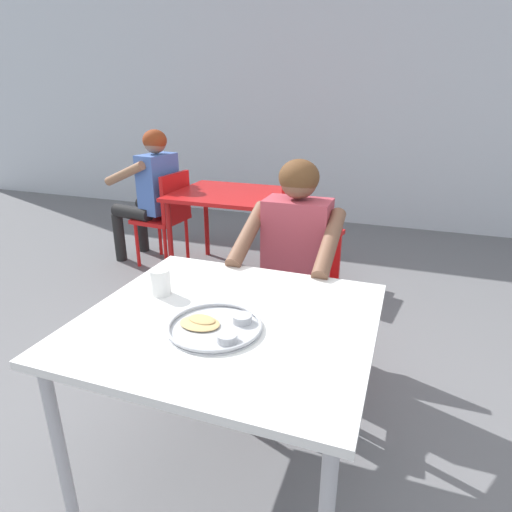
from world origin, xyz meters
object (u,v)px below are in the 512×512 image
Objects in this scene: chair_red_left at (167,213)px; diner_foreground at (292,256)px; drinking_cup at (161,281)px; chair_foreground at (301,280)px; patron_background at (151,185)px; table_foreground at (229,335)px; table_background_red at (232,202)px; chair_red_right at (305,225)px; thali_tray at (216,326)px.

diner_foreground is at bearing -39.74° from chair_red_left.
diner_foreground is 1.93m from chair_red_left.
chair_red_left is (-1.48, 1.23, -0.22)m from diner_foreground.
chair_red_left is at bearing 120.50° from drinking_cup.
patron_background is (-1.64, 1.03, 0.24)m from chair_foreground.
table_foreground is 1.09× the size of table_background_red.
chair_red_right reaches higher than chair_foreground.
patron_background is at bearing 147.87° from chair_foreground.
chair_red_left is (-1.48, 1.01, 0.01)m from chair_foreground.
table_background_red is at bearing 111.30° from thali_tray.
drinking_cup reaches higher than table_background_red.
chair_red_right is (-0.23, 1.06, 0.01)m from chair_foreground.
chair_foreground is at bearing 89.96° from diner_foreground.
thali_tray is at bearing -68.70° from table_background_red.
chair_red_right is at bearing 86.20° from drinking_cup.
table_foreground is 0.75m from diner_foreground.
diner_foreground is at bearing 61.16° from drinking_cup.
diner_foreground reaches higher than chair_red_right.
diner_foreground is at bearing -90.04° from chair_foreground.
thali_tray reaches higher than table_foreground.
table_foreground is 9.72× the size of drinking_cup.
diner_foreground is 1.32m from chair_red_right.
diner_foreground is 0.99× the size of patron_background.
chair_red_right is (-0.19, 2.12, -0.26)m from thali_tray.
chair_red_right is (-0.20, 2.03, -0.18)m from table_foreground.
table_background_red is 0.63m from chair_red_right.
patron_background is at bearing 123.73° from drinking_cup.
diner_foreground reaches higher than table_background_red.
table_foreground is 1.26× the size of chair_foreground.
table_background_red is 1.12× the size of chair_red_right.
table_foreground reaches higher than table_background_red.
diner_foreground reaches higher than table_foreground.
table_foreground is 0.13m from thali_tray.
drinking_cup reaches higher than table_foreground.
table_foreground is at bearing -92.09° from chair_foreground.
table_foreground is 1.22× the size of chair_red_right.
chair_red_left is at bearing 140.26° from diner_foreground.
chair_foreground is at bearing -32.13° from patron_background.
thali_tray is 0.39× the size of chair_red_right.
chair_foreground is 0.86× the size of table_background_red.
chair_red_right is at bearing 1.33° from patron_background.
drinking_cup reaches higher than chair_foreground.
thali_tray is 2.63m from patron_background.
chair_foreground is at bearing -77.53° from chair_red_right.
table_foreground is at bearing -92.70° from diner_foreground.
patron_background is (-1.28, 1.91, -0.08)m from drinking_cup.
diner_foreground is (0.04, 0.74, 0.04)m from table_foreground.
chair_foreground is at bearing -50.03° from table_background_red.
diner_foreground reaches higher than chair_red_left.
drinking_cup is (-0.32, 0.18, 0.05)m from thali_tray.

